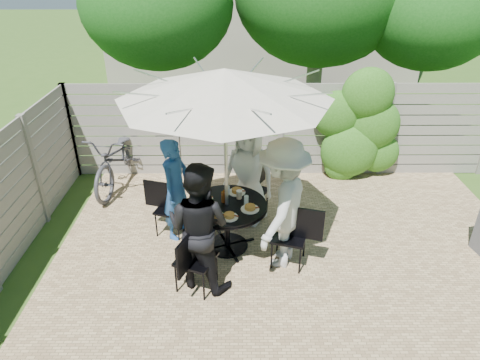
{
  "coord_description": "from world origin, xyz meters",
  "views": [
    {
      "loc": [
        -0.83,
        -4.61,
        3.96
      ],
      "look_at": [
        -0.79,
        0.8,
        1.04
      ],
      "focal_mm": 32.0,
      "sensor_mm": 36.0,
      "label": 1
    }
  ],
  "objects_px": {
    "umbrella": "(225,84)",
    "chair_back": "(252,200)",
    "chair_front": "(196,271)",
    "person_right": "(283,205)",
    "plate_left": "(204,198)",
    "bicycle": "(120,158)",
    "coffee_cup": "(239,195)",
    "chair_left": "(171,218)",
    "glass_back": "(228,190)",
    "person_back": "(249,174)",
    "glass_right": "(246,200)",
    "person_front": "(199,227)",
    "plate_right": "(250,208)",
    "plate_extra": "(229,216)",
    "chair_right": "(290,247)",
    "plate_back": "(237,191)",
    "patio_table": "(227,218)",
    "syrup_jug": "(224,197)",
    "glass_left": "(207,200)",
    "plate_front": "(216,215)",
    "person_left": "(176,190)"
  },
  "relations": [
    {
      "from": "plate_left",
      "to": "bicycle",
      "type": "relative_size",
      "value": 0.12
    },
    {
      "from": "plate_right",
      "to": "bicycle",
      "type": "xyz_separation_m",
      "value": [
        -2.37,
        2.14,
        -0.23
      ]
    },
    {
      "from": "chair_left",
      "to": "glass_back",
      "type": "xyz_separation_m",
      "value": [
        0.89,
        -0.11,
        0.56
      ]
    },
    {
      "from": "plate_right",
      "to": "plate_extra",
      "type": "bearing_deg",
      "value": -144.69
    },
    {
      "from": "chair_front",
      "to": "umbrella",
      "type": "bearing_deg",
      "value": -1.69
    },
    {
      "from": "chair_back",
      "to": "plate_right",
      "type": "height_order",
      "value": "chair_back"
    },
    {
      "from": "chair_left",
      "to": "person_front",
      "type": "relative_size",
      "value": 0.5
    },
    {
      "from": "person_right",
      "to": "glass_left",
      "type": "bearing_deg",
      "value": -84.5
    },
    {
      "from": "chair_left",
      "to": "plate_right",
      "type": "bearing_deg",
      "value": -6.74
    },
    {
      "from": "patio_table",
      "to": "person_left",
      "type": "xyz_separation_m",
      "value": [
        -0.76,
        0.33,
        0.28
      ]
    },
    {
      "from": "plate_right",
      "to": "chair_right",
      "type": "bearing_deg",
      "value": -23.54
    },
    {
      "from": "person_back",
      "to": "person_right",
      "type": "bearing_deg",
      "value": -45.0
    },
    {
      "from": "plate_extra",
      "to": "bicycle",
      "type": "xyz_separation_m",
      "value": [
        -2.08,
        2.35,
        -0.23
      ]
    },
    {
      "from": "syrup_jug",
      "to": "bicycle",
      "type": "distance_m",
      "value": 2.8
    },
    {
      "from": "plate_extra",
      "to": "glass_back",
      "type": "bearing_deg",
      "value": 93.25
    },
    {
      "from": "chair_left",
      "to": "glass_left",
      "type": "relative_size",
      "value": 6.34
    },
    {
      "from": "person_right",
      "to": "person_back",
      "type": "bearing_deg",
      "value": -135.0
    },
    {
      "from": "syrup_jug",
      "to": "bicycle",
      "type": "relative_size",
      "value": 0.08
    },
    {
      "from": "chair_back",
      "to": "umbrella",
      "type": "bearing_deg",
      "value": 7.26
    },
    {
      "from": "bicycle",
      "to": "plate_extra",
      "type": "bearing_deg",
      "value": -39.8
    },
    {
      "from": "patio_table",
      "to": "chair_left",
      "type": "xyz_separation_m",
      "value": [
        -0.88,
        0.39,
        -0.26
      ]
    },
    {
      "from": "umbrella",
      "to": "chair_back",
      "type": "relative_size",
      "value": 3.85
    },
    {
      "from": "patio_table",
      "to": "chair_front",
      "type": "bearing_deg",
      "value": -113.7
    },
    {
      "from": "syrup_jug",
      "to": "plate_back",
      "type": "bearing_deg",
      "value": 55.32
    },
    {
      "from": "person_back",
      "to": "glass_right",
      "type": "bearing_deg",
      "value": -70.3
    },
    {
      "from": "chair_left",
      "to": "person_right",
      "type": "height_order",
      "value": "person_right"
    },
    {
      "from": "chair_front",
      "to": "person_right",
      "type": "bearing_deg",
      "value": -42.37
    },
    {
      "from": "plate_back",
      "to": "chair_back",
      "type": "bearing_deg",
      "value": 66.08
    },
    {
      "from": "patio_table",
      "to": "person_front",
      "type": "bearing_deg",
      "value": -113.73
    },
    {
      "from": "person_front",
      "to": "glass_back",
      "type": "bearing_deg",
      "value": -84.5
    },
    {
      "from": "person_back",
      "to": "glass_left",
      "type": "height_order",
      "value": "person_back"
    },
    {
      "from": "coffee_cup",
      "to": "patio_table",
      "type": "bearing_deg",
      "value": -138.17
    },
    {
      "from": "chair_right",
      "to": "plate_back",
      "type": "bearing_deg",
      "value": -27.59
    },
    {
      "from": "person_left",
      "to": "chair_front",
      "type": "bearing_deg",
      "value": -139.32
    },
    {
      "from": "person_front",
      "to": "chair_right",
      "type": "xyz_separation_m",
      "value": [
        1.22,
        0.37,
        -0.6
      ]
    },
    {
      "from": "person_right",
      "to": "plate_front",
      "type": "relative_size",
      "value": 7.28
    },
    {
      "from": "plate_left",
      "to": "plate_extra",
      "type": "height_order",
      "value": "same"
    },
    {
      "from": "person_front",
      "to": "person_right",
      "type": "height_order",
      "value": "person_right"
    },
    {
      "from": "plate_front",
      "to": "plate_extra",
      "type": "xyz_separation_m",
      "value": [
        0.19,
        -0.02,
        0.0
      ]
    },
    {
      "from": "person_front",
      "to": "syrup_jug",
      "type": "height_order",
      "value": "person_front"
    },
    {
      "from": "person_back",
      "to": "chair_front",
      "type": "relative_size",
      "value": 1.8
    },
    {
      "from": "coffee_cup",
      "to": "umbrella",
      "type": "bearing_deg",
      "value": -138.17
    },
    {
      "from": "person_right",
      "to": "coffee_cup",
      "type": "xyz_separation_m",
      "value": [
        -0.58,
        0.5,
        -0.13
      ]
    },
    {
      "from": "person_right",
      "to": "plate_extra",
      "type": "relative_size",
      "value": 7.89
    },
    {
      "from": "chair_back",
      "to": "glass_back",
      "type": "distance_m",
      "value": 0.9
    },
    {
      "from": "plate_back",
      "to": "plate_extra",
      "type": "bearing_deg",
      "value": -98.47
    },
    {
      "from": "glass_left",
      "to": "bicycle",
      "type": "relative_size",
      "value": 0.07
    },
    {
      "from": "plate_right",
      "to": "plate_extra",
      "type": "height_order",
      "value": "same"
    },
    {
      "from": "chair_front",
      "to": "person_front",
      "type": "xyz_separation_m",
      "value": [
        0.05,
        0.12,
        0.6
      ]
    },
    {
      "from": "plate_front",
      "to": "chair_left",
      "type": "bearing_deg",
      "value": 135.91
    }
  ]
}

